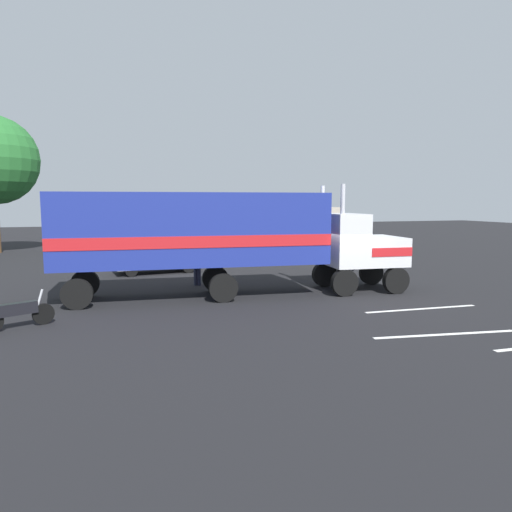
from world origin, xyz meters
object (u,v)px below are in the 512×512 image
semi_truck (221,234)px  parked_bus (264,226)px  person_bystander (197,266)px  parked_car (156,258)px  motorcycle (18,313)px

semi_truck → parked_bus: size_ratio=1.30×
semi_truck → person_bystander: 3.24m
semi_truck → parked_car: size_ratio=3.13×
parked_bus → person_bystander: bearing=-123.3°
person_bystander → motorcycle: person_bystander is taller
person_bystander → parked_car: size_ratio=0.36×
parked_car → motorcycle: 11.15m
parked_car → semi_truck: bearing=-75.1°
person_bystander → motorcycle: (-6.49, -5.57, -0.41)m
parked_bus → motorcycle: bearing=-129.9°
semi_truck → parked_car: (-1.89, 7.12, -1.72)m
parked_car → motorcycle: parked_car is taller
motorcycle → parked_car: bearing=62.9°
semi_truck → motorcycle: (-6.96, -2.80, -2.04)m
motorcycle → semi_truck: bearing=21.9°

